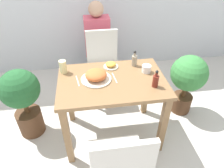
# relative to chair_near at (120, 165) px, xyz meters

# --- Properties ---
(ground_plane) EXTENTS (16.00, 16.00, 0.00)m
(ground_plane) POSITION_rel_chair_near_xyz_m (0.05, 0.72, -0.50)
(ground_plane) COLOR beige
(dining_table) EXTENTS (1.00, 0.67, 0.74)m
(dining_table) POSITION_rel_chair_near_xyz_m (0.05, 0.72, 0.11)
(dining_table) COLOR olive
(dining_table) RESTS_ON ground_plane
(chair_near) EXTENTS (0.42, 0.42, 0.89)m
(chair_near) POSITION_rel_chair_near_xyz_m (0.00, 0.00, 0.00)
(chair_near) COLOR silver
(chair_near) RESTS_ON ground_plane
(chair_far) EXTENTS (0.42, 0.42, 0.89)m
(chair_far) POSITION_rel_chair_near_xyz_m (0.04, 1.45, 0.00)
(chair_far) COLOR silver
(chair_far) RESTS_ON ground_plane
(food_plate) EXTENTS (0.28, 0.28, 0.10)m
(food_plate) POSITION_rel_chair_near_xyz_m (-0.09, 0.74, 0.28)
(food_plate) COLOR beige
(food_plate) RESTS_ON dining_table
(side_plate) EXTENTS (0.15, 0.15, 0.06)m
(side_plate) POSITION_rel_chair_near_xyz_m (0.07, 0.93, 0.26)
(side_plate) COLOR beige
(side_plate) RESTS_ON dining_table
(drink_cup) EXTENTS (0.09, 0.09, 0.07)m
(drink_cup) POSITION_rel_chair_near_xyz_m (0.40, 0.80, 0.27)
(drink_cup) COLOR white
(drink_cup) RESTS_ON dining_table
(juice_glass) EXTENTS (0.07, 0.07, 0.13)m
(juice_glass) POSITION_rel_chair_near_xyz_m (-0.40, 0.91, 0.30)
(juice_glass) COLOR beige
(juice_glass) RESTS_ON dining_table
(sauce_bottle) EXTENTS (0.05, 0.05, 0.17)m
(sauce_bottle) POSITION_rel_chair_near_xyz_m (0.41, 0.56, 0.30)
(sauce_bottle) COLOR maroon
(sauce_bottle) RESTS_ON dining_table
(condiment_bottle) EXTENTS (0.05, 0.05, 0.17)m
(condiment_bottle) POSITION_rel_chair_near_xyz_m (0.31, 0.93, 0.30)
(condiment_bottle) COLOR gray
(condiment_bottle) RESTS_ON dining_table
(fork_utensil) EXTENTS (0.04, 0.17, 0.00)m
(fork_utensil) POSITION_rel_chair_near_xyz_m (-0.26, 0.74, 0.24)
(fork_utensil) COLOR silver
(fork_utensil) RESTS_ON dining_table
(spoon_utensil) EXTENTS (0.03, 0.17, 0.00)m
(spoon_utensil) POSITION_rel_chair_near_xyz_m (0.08, 0.74, 0.24)
(spoon_utensil) COLOR silver
(spoon_utensil) RESTS_ON dining_table
(potted_plant_left) EXTENTS (0.39, 0.39, 0.80)m
(potted_plant_left) POSITION_rel_chair_near_xyz_m (-0.84, 0.88, -0.02)
(potted_plant_left) COLOR #51331E
(potted_plant_left) RESTS_ON ground_plane
(potted_plant_right) EXTENTS (0.42, 0.42, 0.77)m
(potted_plant_right) POSITION_rel_chair_near_xyz_m (0.97, 0.97, -0.01)
(potted_plant_right) COLOR #51331E
(potted_plant_right) RESTS_ON ground_plane
(person_figure) EXTENTS (0.34, 0.22, 1.17)m
(person_figure) POSITION_rel_chair_near_xyz_m (0.01, 1.82, 0.08)
(person_figure) COLOR #2D3347
(person_figure) RESTS_ON ground_plane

